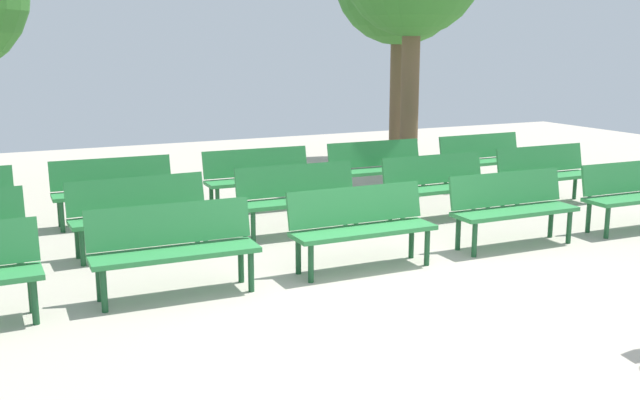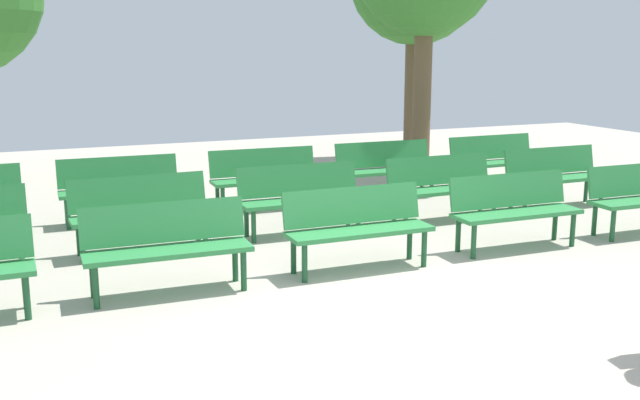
# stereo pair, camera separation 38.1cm
# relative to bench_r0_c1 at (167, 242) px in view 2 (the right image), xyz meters

# --- Properties ---
(ground_plane) EXTENTS (24.96, 24.96, 0.00)m
(ground_plane) POSITION_rel_bench_r0_c1_xyz_m (2.06, -1.60, -0.50)
(ground_plane) COLOR #B2A899
(bench_r0_c1) EXTENTS (1.61, 0.53, 0.87)m
(bench_r0_c1) POSITION_rel_bench_r0_c1_xyz_m (0.00, 0.00, 0.00)
(bench_r0_c1) COLOR #2D8442
(bench_r0_c1) RESTS_ON ground_plane
(bench_r0_c2) EXTENTS (1.60, 0.49, 0.87)m
(bench_r0_c2) POSITION_rel_bench_r0_c1_xyz_m (2.04, -0.03, 0.00)
(bench_r0_c2) COLOR #2D8442
(bench_r0_c2) RESTS_ON ground_plane
(bench_r0_c3) EXTENTS (1.61, 0.51, 0.87)m
(bench_r0_c3) POSITION_rel_bench_r0_c1_xyz_m (4.11, -0.01, 0.00)
(bench_r0_c3) COLOR #2D8442
(bench_r0_c3) RESTS_ON ground_plane
(bench_r1_c1) EXTENTS (1.61, 0.51, 0.87)m
(bench_r1_c1) POSITION_rel_bench_r0_c1_xyz_m (0.02, 1.60, 0.00)
(bench_r1_c1) COLOR #2D8442
(bench_r1_c1) RESTS_ON ground_plane
(bench_r1_c2) EXTENTS (1.61, 0.53, 0.87)m
(bench_r1_c2) POSITION_rel_bench_r0_c1_xyz_m (2.04, 1.61, 0.00)
(bench_r1_c2) COLOR #2D8442
(bench_r1_c2) RESTS_ON ground_plane
(bench_r1_c3) EXTENTS (1.60, 0.48, 0.87)m
(bench_r1_c3) POSITION_rel_bench_r0_c1_xyz_m (4.11, 1.53, 0.00)
(bench_r1_c3) COLOR #2D8442
(bench_r1_c3) RESTS_ON ground_plane
(bench_r1_c4) EXTENTS (1.60, 0.50, 0.87)m
(bench_r1_c4) POSITION_rel_bench_r0_c1_xyz_m (6.10, 1.60, 0.00)
(bench_r1_c4) COLOR #2D8442
(bench_r1_c4) RESTS_ON ground_plane
(bench_r2_c1) EXTENTS (1.61, 0.53, 0.87)m
(bench_r2_c1) POSITION_rel_bench_r0_c1_xyz_m (0.02, 3.19, 0.00)
(bench_r2_c1) COLOR #2D8442
(bench_r2_c1) RESTS_ON ground_plane
(bench_r2_c2) EXTENTS (1.61, 0.53, 0.87)m
(bench_r2_c2) POSITION_rel_bench_r0_c1_xyz_m (2.10, 3.18, 0.00)
(bench_r2_c2) COLOR #2D8442
(bench_r2_c2) RESTS_ON ground_plane
(bench_r2_c3) EXTENTS (1.61, 0.53, 0.87)m
(bench_r2_c3) POSITION_rel_bench_r0_c1_xyz_m (4.10, 3.17, 0.00)
(bench_r2_c3) COLOR #2D8442
(bench_r2_c3) RESTS_ON ground_plane
(bench_r2_c4) EXTENTS (1.60, 0.50, 0.87)m
(bench_r2_c4) POSITION_rel_bench_r0_c1_xyz_m (6.15, 3.15, 0.00)
(bench_r2_c4) COLOR #2D8442
(bench_r2_c4) RESTS_ON ground_plane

